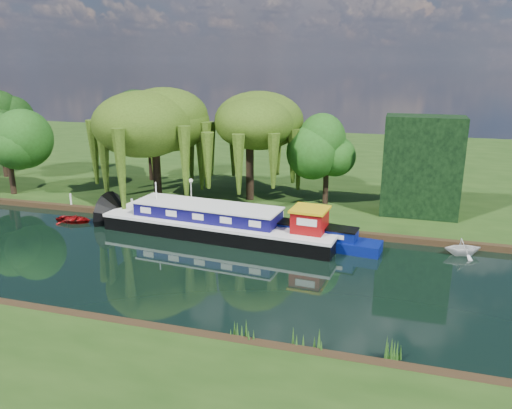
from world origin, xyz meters
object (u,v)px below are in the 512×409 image
(dutch_barge, at_px, (221,224))
(narrowboat, at_px, (302,235))
(white_cruiser, at_px, (462,255))
(red_dinghy, at_px, (74,222))

(dutch_barge, xyz_separation_m, narrowboat, (6.05, 0.16, -0.35))
(dutch_barge, bearing_deg, narrowboat, 6.59)
(narrowboat, xyz_separation_m, white_cruiser, (10.82, 0.84, -0.58))
(dutch_barge, height_order, red_dinghy, dutch_barge)
(narrowboat, bearing_deg, white_cruiser, 11.68)
(red_dinghy, relative_size, white_cruiser, 1.20)
(dutch_barge, bearing_deg, white_cruiser, 8.48)
(dutch_barge, height_order, narrowboat, dutch_barge)
(narrowboat, bearing_deg, red_dinghy, -171.40)
(white_cruiser, bearing_deg, red_dinghy, 74.36)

